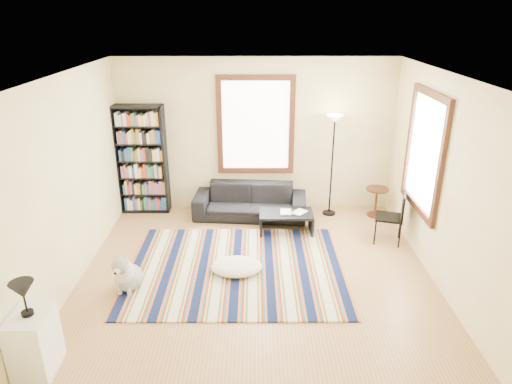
{
  "coord_description": "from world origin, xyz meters",
  "views": [
    {
      "loc": [
        -0.02,
        -5.59,
        3.55
      ],
      "look_at": [
        0.0,
        0.5,
        1.1
      ],
      "focal_mm": 32.0,
      "sensor_mm": 36.0,
      "label": 1
    }
  ],
  "objects_px": {
    "bookshelf": "(142,160)",
    "folding_chair": "(389,217)",
    "side_table": "(376,202)",
    "sofa": "(250,201)",
    "coffee_table": "(286,222)",
    "white_cabinet": "(34,343)",
    "floor_cushion": "(237,267)",
    "dog": "(128,270)",
    "floor_lamp": "(332,166)"
  },
  "relations": [
    {
      "from": "bookshelf",
      "to": "folding_chair",
      "type": "height_order",
      "value": "bookshelf"
    },
    {
      "from": "side_table",
      "to": "folding_chair",
      "type": "height_order",
      "value": "folding_chair"
    },
    {
      "from": "sofa",
      "to": "side_table",
      "type": "xyz_separation_m",
      "value": [
        2.3,
        0.01,
        -0.02
      ]
    },
    {
      "from": "bookshelf",
      "to": "coffee_table",
      "type": "bearing_deg",
      "value": -19.47
    },
    {
      "from": "bookshelf",
      "to": "coffee_table",
      "type": "distance_m",
      "value": 2.86
    },
    {
      "from": "bookshelf",
      "to": "white_cabinet",
      "type": "bearing_deg",
      "value": -93.15
    },
    {
      "from": "floor_cushion",
      "to": "white_cabinet",
      "type": "relative_size",
      "value": 1.06
    },
    {
      "from": "folding_chair",
      "to": "floor_cushion",
      "type": "bearing_deg",
      "value": -141.84
    },
    {
      "from": "dog",
      "to": "floor_cushion",
      "type": "bearing_deg",
      "value": 24.26
    },
    {
      "from": "bookshelf",
      "to": "side_table",
      "type": "bearing_deg",
      "value": -3.46
    },
    {
      "from": "sofa",
      "to": "folding_chair",
      "type": "height_order",
      "value": "folding_chair"
    },
    {
      "from": "sofa",
      "to": "floor_lamp",
      "type": "distance_m",
      "value": 1.61
    },
    {
      "from": "side_table",
      "to": "white_cabinet",
      "type": "relative_size",
      "value": 0.77
    },
    {
      "from": "folding_chair",
      "to": "sofa",
      "type": "bearing_deg",
      "value": 173.25
    },
    {
      "from": "coffee_table",
      "to": "dog",
      "type": "height_order",
      "value": "dog"
    },
    {
      "from": "bookshelf",
      "to": "floor_lamp",
      "type": "bearing_deg",
      "value": -2.83
    },
    {
      "from": "floor_cushion",
      "to": "folding_chair",
      "type": "bearing_deg",
      "value": 21.37
    },
    {
      "from": "sofa",
      "to": "floor_lamp",
      "type": "bearing_deg",
      "value": 8.61
    },
    {
      "from": "floor_lamp",
      "to": "folding_chair",
      "type": "xyz_separation_m",
      "value": [
        0.78,
        -1.08,
        -0.5
      ]
    },
    {
      "from": "sofa",
      "to": "white_cabinet",
      "type": "height_order",
      "value": "white_cabinet"
    },
    {
      "from": "floor_cushion",
      "to": "dog",
      "type": "distance_m",
      "value": 1.52
    },
    {
      "from": "coffee_table",
      "to": "folding_chair",
      "type": "relative_size",
      "value": 1.05
    },
    {
      "from": "folding_chair",
      "to": "coffee_table",
      "type": "bearing_deg",
      "value": -174.87
    },
    {
      "from": "floor_lamp",
      "to": "folding_chair",
      "type": "height_order",
      "value": "floor_lamp"
    },
    {
      "from": "floor_lamp",
      "to": "dog",
      "type": "xyz_separation_m",
      "value": [
        -3.1,
        -2.44,
        -0.64
      ]
    },
    {
      "from": "floor_cushion",
      "to": "folding_chair",
      "type": "distance_m",
      "value": 2.63
    },
    {
      "from": "sofa",
      "to": "floor_lamp",
      "type": "height_order",
      "value": "floor_lamp"
    },
    {
      "from": "folding_chair",
      "to": "dog",
      "type": "bearing_deg",
      "value": -143.89
    },
    {
      "from": "bookshelf",
      "to": "floor_cushion",
      "type": "relative_size",
      "value": 2.69
    },
    {
      "from": "sofa",
      "to": "bookshelf",
      "type": "xyz_separation_m",
      "value": [
        -1.97,
        0.27,
        0.71
      ]
    },
    {
      "from": "side_table",
      "to": "dog",
      "type": "xyz_separation_m",
      "value": [
        -3.93,
        -2.35,
        0.02
      ]
    },
    {
      "from": "floor_lamp",
      "to": "side_table",
      "type": "xyz_separation_m",
      "value": [
        0.83,
        -0.09,
        -0.66
      ]
    },
    {
      "from": "floor_cushion",
      "to": "side_table",
      "type": "height_order",
      "value": "side_table"
    },
    {
      "from": "side_table",
      "to": "floor_lamp",
      "type": "bearing_deg",
      "value": 173.94
    },
    {
      "from": "side_table",
      "to": "white_cabinet",
      "type": "xyz_separation_m",
      "value": [
        -4.5,
        -3.86,
        0.08
      ]
    },
    {
      "from": "bookshelf",
      "to": "white_cabinet",
      "type": "height_order",
      "value": "bookshelf"
    },
    {
      "from": "coffee_table",
      "to": "floor_cushion",
      "type": "bearing_deg",
      "value": -121.68
    },
    {
      "from": "coffee_table",
      "to": "side_table",
      "type": "relative_size",
      "value": 1.67
    },
    {
      "from": "folding_chair",
      "to": "dog",
      "type": "relative_size",
      "value": 1.49
    },
    {
      "from": "coffee_table",
      "to": "floor_lamp",
      "type": "bearing_deg",
      "value": 41.11
    },
    {
      "from": "floor_cushion",
      "to": "white_cabinet",
      "type": "height_order",
      "value": "white_cabinet"
    },
    {
      "from": "coffee_table",
      "to": "side_table",
      "type": "distance_m",
      "value": 1.81
    },
    {
      "from": "folding_chair",
      "to": "white_cabinet",
      "type": "xyz_separation_m",
      "value": [
        -4.45,
        -2.87,
        -0.08
      ]
    },
    {
      "from": "side_table",
      "to": "folding_chair",
      "type": "bearing_deg",
      "value": -92.88
    },
    {
      "from": "sofa",
      "to": "coffee_table",
      "type": "height_order",
      "value": "sofa"
    },
    {
      "from": "bookshelf",
      "to": "coffee_table",
      "type": "height_order",
      "value": "bookshelf"
    },
    {
      "from": "floor_cushion",
      "to": "bookshelf",
      "type": "bearing_deg",
      "value": 129.09
    },
    {
      "from": "coffee_table",
      "to": "folding_chair",
      "type": "height_order",
      "value": "folding_chair"
    },
    {
      "from": "coffee_table",
      "to": "dog",
      "type": "bearing_deg",
      "value": -142.87
    },
    {
      "from": "bookshelf",
      "to": "dog",
      "type": "height_order",
      "value": "bookshelf"
    }
  ]
}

